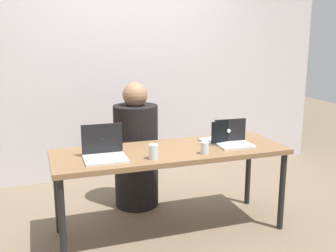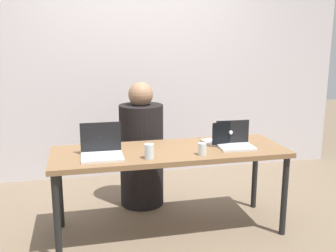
{
  "view_description": "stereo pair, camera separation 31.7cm",
  "coord_description": "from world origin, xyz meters",
  "px_view_note": "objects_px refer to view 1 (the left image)",
  "views": [
    {
      "loc": [
        -1.01,
        -2.86,
        1.59
      ],
      "look_at": [
        0.0,
        0.06,
        0.89
      ],
      "focal_mm": 42.0,
      "sensor_mm": 36.0,
      "label": 1
    },
    {
      "loc": [
        -0.7,
        -2.95,
        1.59
      ],
      "look_at": [
        0.0,
        0.06,
        0.89
      ],
      "focal_mm": 42.0,
      "sensor_mm": 36.0,
      "label": 2
    }
  ],
  "objects_px": {
    "laptop_back_right": "(223,136)",
    "water_glass_right": "(205,149)",
    "laptop_front_left": "(104,151)",
    "laptop_front_right": "(233,140)",
    "person_at_center": "(136,152)",
    "water_glass_left": "(153,153)"
  },
  "relations": [
    {
      "from": "laptop_back_right",
      "to": "laptop_front_right",
      "type": "bearing_deg",
      "value": 91.67
    },
    {
      "from": "laptop_front_right",
      "to": "water_glass_right",
      "type": "distance_m",
      "value": 0.37
    },
    {
      "from": "laptop_front_left",
      "to": "water_glass_right",
      "type": "xyz_separation_m",
      "value": [
        0.75,
        -0.14,
        -0.01
      ]
    },
    {
      "from": "laptop_back_right",
      "to": "water_glass_left",
      "type": "height_order",
      "value": "laptop_back_right"
    },
    {
      "from": "person_at_center",
      "to": "water_glass_left",
      "type": "relative_size",
      "value": 10.62
    },
    {
      "from": "person_at_center",
      "to": "laptop_front_left",
      "type": "bearing_deg",
      "value": 67.44
    },
    {
      "from": "person_at_center",
      "to": "water_glass_left",
      "type": "xyz_separation_m",
      "value": [
        -0.07,
        -0.81,
        0.23
      ]
    },
    {
      "from": "laptop_front_left",
      "to": "water_glass_right",
      "type": "bearing_deg",
      "value": -9.5
    },
    {
      "from": "laptop_back_right",
      "to": "laptop_front_left",
      "type": "bearing_deg",
      "value": -2.98
    },
    {
      "from": "laptop_front_right",
      "to": "laptop_back_right",
      "type": "relative_size",
      "value": 0.79
    },
    {
      "from": "water_glass_right",
      "to": "water_glass_left",
      "type": "bearing_deg",
      "value": 179.94
    },
    {
      "from": "laptop_back_right",
      "to": "water_glass_right",
      "type": "distance_m",
      "value": 0.42
    },
    {
      "from": "water_glass_right",
      "to": "laptop_front_right",
      "type": "bearing_deg",
      "value": 24.84
    },
    {
      "from": "laptop_front_right",
      "to": "laptop_back_right",
      "type": "bearing_deg",
      "value": 106.19
    },
    {
      "from": "person_at_center",
      "to": "laptop_back_right",
      "type": "xyz_separation_m",
      "value": [
        0.64,
        -0.52,
        0.22
      ]
    },
    {
      "from": "laptop_front_left",
      "to": "laptop_front_right",
      "type": "bearing_deg",
      "value": 1.73
    },
    {
      "from": "laptop_front_right",
      "to": "laptop_back_right",
      "type": "distance_m",
      "value": 0.14
    },
    {
      "from": "laptop_front_right",
      "to": "water_glass_left",
      "type": "bearing_deg",
      "value": -165.03
    },
    {
      "from": "person_at_center",
      "to": "water_glass_left",
      "type": "distance_m",
      "value": 0.84
    },
    {
      "from": "person_at_center",
      "to": "laptop_front_right",
      "type": "distance_m",
      "value": 0.96
    },
    {
      "from": "person_at_center",
      "to": "laptop_back_right",
      "type": "height_order",
      "value": "person_at_center"
    },
    {
      "from": "laptop_front_right",
      "to": "person_at_center",
      "type": "bearing_deg",
      "value": 139.1
    }
  ]
}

